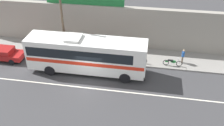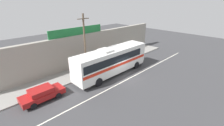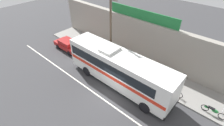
# 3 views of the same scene
# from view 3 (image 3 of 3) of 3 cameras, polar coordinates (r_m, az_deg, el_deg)

# --- Properties ---
(ground_plane) EXTENTS (70.00, 70.00, 0.00)m
(ground_plane) POSITION_cam_3_polar(r_m,az_deg,el_deg) (16.12, -0.52, -10.99)
(ground_plane) COLOR #3A3A3D
(sidewalk_slab) EXTENTS (30.00, 3.60, 0.14)m
(sidewalk_slab) POSITION_cam_3_polar(r_m,az_deg,el_deg) (19.22, 9.93, -2.15)
(sidewalk_slab) COLOR gray
(sidewalk_slab) RESTS_ON ground_plane
(storefront_facade) EXTENTS (30.00, 0.70, 4.80)m
(storefront_facade) POSITION_cam_3_polar(r_m,az_deg,el_deg) (19.54, 14.12, 6.19)
(storefront_facade) COLOR gray
(storefront_facade) RESTS_ON ground_plane
(storefront_billboard) EXTENTS (8.65, 0.12, 1.10)m
(storefront_billboard) POSITION_cam_3_polar(r_m,az_deg,el_deg) (19.18, 10.21, 15.92)
(storefront_billboard) COLOR #1E7538
(storefront_billboard) RESTS_ON storefront_facade
(road_center_stripe) EXTENTS (30.00, 0.14, 0.01)m
(road_center_stripe) POSITION_cam_3_polar(r_m,az_deg,el_deg) (15.73, -2.52, -12.57)
(road_center_stripe) COLOR silver
(road_center_stripe) RESTS_ON ground_plane
(intercity_bus) EXTENTS (11.44, 2.64, 3.78)m
(intercity_bus) POSITION_cam_3_polar(r_m,az_deg,el_deg) (15.99, 2.12, -1.47)
(intercity_bus) COLOR white
(intercity_bus) RESTS_ON ground_plane
(parked_car) EXTENTS (4.25, 1.82, 1.37)m
(parked_car) POSITION_cam_3_polar(r_m,az_deg,el_deg) (22.98, -14.80, 6.08)
(parked_car) COLOR maroon
(parked_car) RESTS_ON ground_plane
(utility_pole) EXTENTS (1.60, 0.22, 7.93)m
(utility_pole) POSITION_cam_3_polar(r_m,az_deg,el_deg) (17.66, -0.43, 10.76)
(utility_pole) COLOR brown
(utility_pole) RESTS_ON sidewalk_slab
(motorcycle_green) EXTENTS (1.88, 0.56, 0.94)m
(motorcycle_green) POSITION_cam_3_polar(r_m,az_deg,el_deg) (16.75, 20.09, -8.86)
(motorcycle_green) COLOR black
(motorcycle_green) RESTS_ON sidewalk_slab
(motorcycle_blue) EXTENTS (1.94, 0.56, 0.94)m
(motorcycle_blue) POSITION_cam_3_polar(r_m,az_deg,el_deg) (16.51, 31.32, -13.79)
(motorcycle_blue) COLOR black
(motorcycle_blue) RESTS_ON sidewalk_slab
(pedestrian_far_left) EXTENTS (0.30, 0.48, 1.75)m
(pedestrian_far_left) POSITION_cam_3_polar(r_m,az_deg,el_deg) (18.07, 13.92, -1.18)
(pedestrian_far_left) COLOR navy
(pedestrian_far_left) RESTS_ON sidewalk_slab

